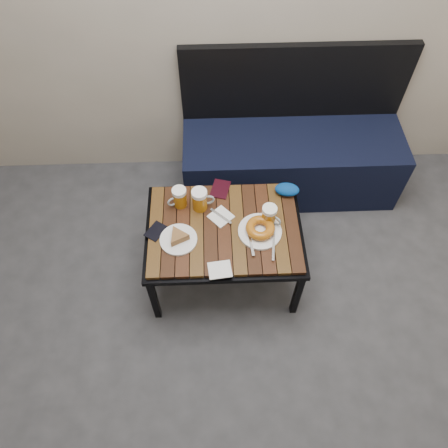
{
  "coord_description": "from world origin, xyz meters",
  "views": [
    {
      "loc": [
        -0.28,
        -0.25,
        2.38
      ],
      "look_at": [
        -0.23,
        1.07,
        0.5
      ],
      "focal_mm": 35.0,
      "sensor_mm": 36.0,
      "label": 1
    }
  ],
  "objects_px": {
    "beer_mug_left": "(179,197)",
    "beer_mug_centre": "(200,200)",
    "cafe_table": "(224,232)",
    "passport_burgundy": "(220,189)",
    "passport_navy": "(156,231)",
    "knit_pouch": "(287,189)",
    "beer_mug_right": "(269,216)",
    "bench": "(291,156)",
    "plate_pie": "(178,238)",
    "plate_bagel": "(260,230)"
  },
  "relations": [
    {
      "from": "beer_mug_right",
      "to": "passport_navy",
      "type": "xyz_separation_m",
      "value": [
        -0.6,
        -0.04,
        -0.06
      ]
    },
    {
      "from": "beer_mug_centre",
      "to": "knit_pouch",
      "type": "xyz_separation_m",
      "value": [
        0.48,
        0.08,
        -0.04
      ]
    },
    {
      "from": "cafe_table",
      "to": "beer_mug_centre",
      "type": "distance_m",
      "value": 0.22
    },
    {
      "from": "beer_mug_centre",
      "to": "plate_pie",
      "type": "xyz_separation_m",
      "value": [
        -0.12,
        -0.21,
        -0.05
      ]
    },
    {
      "from": "cafe_table",
      "to": "passport_burgundy",
      "type": "distance_m",
      "value": 0.26
    },
    {
      "from": "plate_pie",
      "to": "passport_navy",
      "type": "distance_m",
      "value": 0.14
    },
    {
      "from": "cafe_table",
      "to": "beer_mug_right",
      "type": "distance_m",
      "value": 0.26
    },
    {
      "from": "beer_mug_centre",
      "to": "beer_mug_right",
      "type": "distance_m",
      "value": 0.38
    },
    {
      "from": "beer_mug_centre",
      "to": "plate_bagel",
      "type": "distance_m",
      "value": 0.36
    },
    {
      "from": "beer_mug_left",
      "to": "plate_pie",
      "type": "relative_size",
      "value": 0.63
    },
    {
      "from": "plate_pie",
      "to": "beer_mug_left",
      "type": "bearing_deg",
      "value": 89.01
    },
    {
      "from": "plate_pie",
      "to": "knit_pouch",
      "type": "height_order",
      "value": "knit_pouch"
    },
    {
      "from": "cafe_table",
      "to": "passport_navy",
      "type": "bearing_deg",
      "value": -177.63
    },
    {
      "from": "beer_mug_left",
      "to": "passport_burgundy",
      "type": "distance_m",
      "value": 0.25
    },
    {
      "from": "plate_bagel",
      "to": "beer_mug_left",
      "type": "bearing_deg",
      "value": 154.53
    },
    {
      "from": "bench",
      "to": "cafe_table",
      "type": "xyz_separation_m",
      "value": [
        -0.47,
        -0.7,
        0.16
      ]
    },
    {
      "from": "beer_mug_left",
      "to": "plate_bagel",
      "type": "xyz_separation_m",
      "value": [
        0.42,
        -0.2,
        -0.04
      ]
    },
    {
      "from": "beer_mug_right",
      "to": "passport_navy",
      "type": "relative_size",
      "value": 1.12
    },
    {
      "from": "beer_mug_left",
      "to": "beer_mug_centre",
      "type": "bearing_deg",
      "value": 142.11
    },
    {
      "from": "knit_pouch",
      "to": "beer_mug_right",
      "type": "bearing_deg",
      "value": -121.3
    },
    {
      "from": "beer_mug_left",
      "to": "plate_pie",
      "type": "xyz_separation_m",
      "value": [
        -0.0,
        -0.24,
        -0.04
      ]
    },
    {
      "from": "cafe_table",
      "to": "beer_mug_centre",
      "type": "xyz_separation_m",
      "value": [
        -0.12,
        0.14,
        0.11
      ]
    },
    {
      "from": "beer_mug_right",
      "to": "beer_mug_left",
      "type": "bearing_deg",
      "value": -158.77
    },
    {
      "from": "beer_mug_right",
      "to": "passport_burgundy",
      "type": "distance_m",
      "value": 0.35
    },
    {
      "from": "knit_pouch",
      "to": "cafe_table",
      "type": "bearing_deg",
      "value": -148.5
    },
    {
      "from": "beer_mug_left",
      "to": "beer_mug_right",
      "type": "height_order",
      "value": "beer_mug_right"
    },
    {
      "from": "passport_navy",
      "to": "knit_pouch",
      "type": "xyz_separation_m",
      "value": [
        0.72,
        0.24,
        0.03
      ]
    },
    {
      "from": "bench",
      "to": "passport_burgundy",
      "type": "height_order",
      "value": "bench"
    },
    {
      "from": "beer_mug_centre",
      "to": "passport_burgundy",
      "type": "relative_size",
      "value": 1.02
    },
    {
      "from": "beer_mug_left",
      "to": "passport_navy",
      "type": "distance_m",
      "value": 0.22
    },
    {
      "from": "plate_bagel",
      "to": "passport_navy",
      "type": "relative_size",
      "value": 2.69
    },
    {
      "from": "bench",
      "to": "beer_mug_centre",
      "type": "xyz_separation_m",
      "value": [
        -0.59,
        -0.56,
        0.27
      ]
    },
    {
      "from": "plate_bagel",
      "to": "beer_mug_centre",
      "type": "bearing_deg",
      "value": 150.07
    },
    {
      "from": "bench",
      "to": "plate_pie",
      "type": "distance_m",
      "value": 1.07
    },
    {
      "from": "bench",
      "to": "plate_bagel",
      "type": "relative_size",
      "value": 4.65
    },
    {
      "from": "plate_pie",
      "to": "bench",
      "type": "bearing_deg",
      "value": 47.47
    },
    {
      "from": "passport_burgundy",
      "to": "cafe_table",
      "type": "bearing_deg",
      "value": -71.75
    },
    {
      "from": "plate_pie",
      "to": "plate_bagel",
      "type": "relative_size",
      "value": 0.65
    },
    {
      "from": "beer_mug_left",
      "to": "knit_pouch",
      "type": "bearing_deg",
      "value": 159.35
    },
    {
      "from": "beer_mug_right",
      "to": "knit_pouch",
      "type": "bearing_deg",
      "value": 96.36
    },
    {
      "from": "beer_mug_left",
      "to": "passport_navy",
      "type": "bearing_deg",
      "value": 28.09
    },
    {
      "from": "beer_mug_right",
      "to": "passport_navy",
      "type": "bearing_deg",
      "value": -138.95
    },
    {
      "from": "cafe_table",
      "to": "passport_navy",
      "type": "height_order",
      "value": "passport_navy"
    },
    {
      "from": "beer_mug_right",
      "to": "passport_burgundy",
      "type": "relative_size",
      "value": 0.95
    },
    {
      "from": "beer_mug_right",
      "to": "passport_navy",
      "type": "distance_m",
      "value": 0.6
    },
    {
      "from": "beer_mug_left",
      "to": "passport_navy",
      "type": "xyz_separation_m",
      "value": [
        -0.12,
        -0.18,
        -0.06
      ]
    },
    {
      "from": "knit_pouch",
      "to": "passport_navy",
      "type": "bearing_deg",
      "value": -161.88
    },
    {
      "from": "plate_bagel",
      "to": "passport_navy",
      "type": "height_order",
      "value": "plate_bagel"
    },
    {
      "from": "cafe_table",
      "to": "plate_pie",
      "type": "relative_size",
      "value": 4.3
    },
    {
      "from": "bench",
      "to": "knit_pouch",
      "type": "xyz_separation_m",
      "value": [
        -0.11,
        -0.48,
        0.23
      ]
    }
  ]
}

